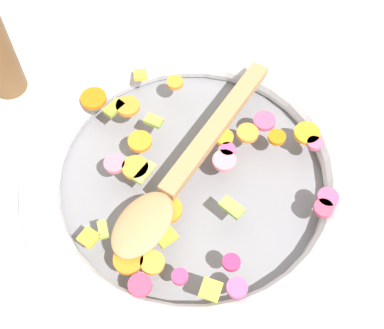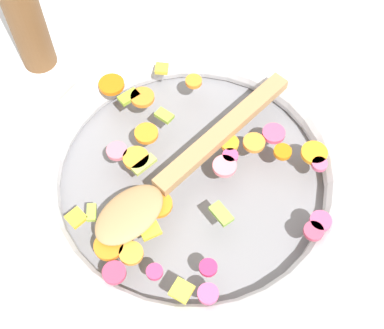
# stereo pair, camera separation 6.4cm
# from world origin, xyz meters

# --- Properties ---
(ground_plane) EXTENTS (4.00, 4.00, 0.00)m
(ground_plane) POSITION_xyz_m (0.00, 0.00, 0.00)
(ground_plane) COLOR silver
(skillet) EXTENTS (0.43, 0.43, 0.05)m
(skillet) POSITION_xyz_m (0.00, 0.00, 0.02)
(skillet) COLOR slate
(skillet) RESTS_ON ground_plane
(chopped_vegetables) EXTENTS (0.32, 0.31, 0.01)m
(chopped_vegetables) POSITION_xyz_m (-0.01, 0.01, 0.05)
(chopped_vegetables) COLOR orange
(chopped_vegetables) RESTS_ON skillet
(wooden_spoon) EXTENTS (0.27, 0.22, 0.01)m
(wooden_spoon) POSITION_xyz_m (-0.02, 0.01, 0.06)
(wooden_spoon) COLOR #A87F51
(wooden_spoon) RESTS_ON chopped_vegetables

